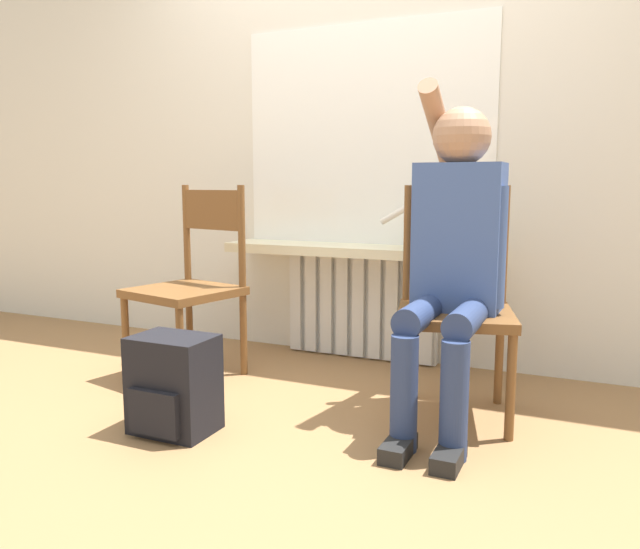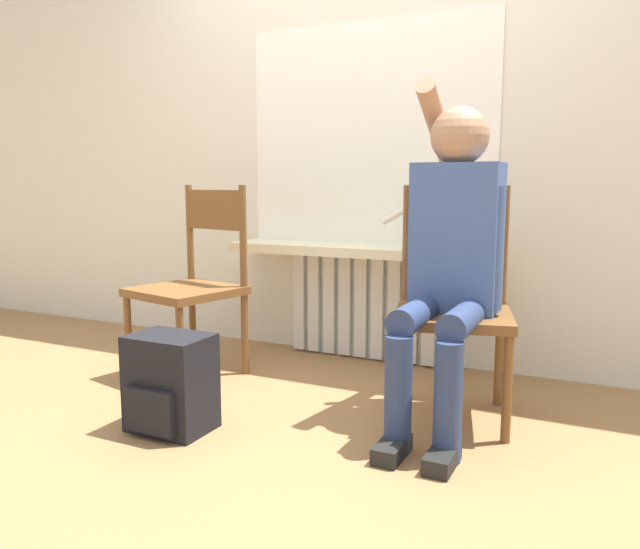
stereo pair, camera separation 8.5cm
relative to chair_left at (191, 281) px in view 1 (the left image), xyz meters
The scene contains 10 objects.
ground_plane 0.96m from the chair_left, 37.49° to the right, with size 12.00×12.00×0.00m, color olive.
wall_with_window 1.31m from the chair_left, 47.81° to the left, with size 7.00×0.06×2.70m.
radiator 0.94m from the chair_left, 44.56° to the left, with size 0.86×0.08×0.58m.
windowsill 0.87m from the chair_left, 39.94° to the left, with size 1.45×0.29×0.05m.
window_glass 1.21m from the chair_left, 46.40° to the left, with size 1.39×0.01×1.17m.
chair_left is the anchor object (origin of this frame).
chair_right 1.31m from the chair_left, ahead, with size 0.56×0.56×0.95m.
person 1.35m from the chair_left, ahead, with size 0.36×0.97×1.36m.
cat 1.27m from the chair_left, 24.27° to the left, with size 0.50×0.12×0.24m.
backpack 0.80m from the chair_left, 60.05° to the right, with size 0.31×0.25×0.38m.
Camera 1 is at (1.19, -2.02, 0.96)m, focal length 35.00 mm.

